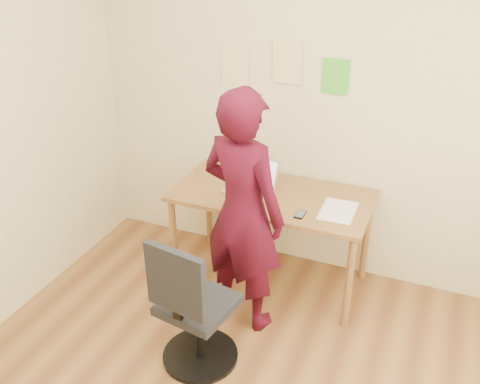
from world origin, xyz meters
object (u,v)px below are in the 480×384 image
at_px(laptop, 252,184).
at_px(phone, 300,215).
at_px(person, 243,213).
at_px(office_chair, 192,314).
at_px(desk, 272,205).

bearing_deg(laptop, phone, -10.58).
relative_size(laptop, person, 0.23).
bearing_deg(laptop, person, -60.52).
bearing_deg(laptop, office_chair, -74.22).
xyz_separation_m(desk, person, (-0.04, -0.46, 0.17)).
relative_size(office_chair, person, 0.56).
relative_size(desk, phone, 12.32).
bearing_deg(office_chair, phone, 71.79).
relative_size(phone, office_chair, 0.12).
bearing_deg(phone, office_chair, -114.69).
bearing_deg(laptop, desk, 17.78).
relative_size(phone, person, 0.07).
bearing_deg(desk, laptop, -177.06).
height_order(desk, person, person).
bearing_deg(person, laptop, -60.10).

